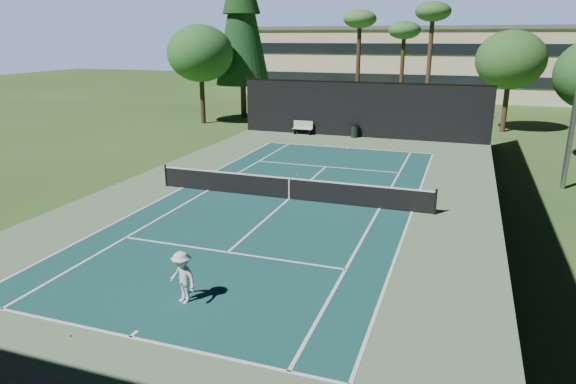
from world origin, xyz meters
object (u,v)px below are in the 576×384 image
(player, at_px, (182,277))
(tennis_ball_c, at_px, (320,180))
(tennis_ball_d, at_px, (238,170))
(park_bench, at_px, (303,127))
(tennis_net, at_px, (289,187))
(trash_bin, at_px, (355,131))
(tennis_ball_a, at_px, (69,336))
(tennis_ball_b, at_px, (297,175))

(player, xyz_separation_m, tennis_ball_c, (0.18, 13.33, -0.72))
(tennis_ball_d, relative_size, park_bench, 0.04)
(tennis_net, relative_size, trash_bin, 13.65)
(tennis_ball_a, xyz_separation_m, tennis_ball_c, (1.95, 15.79, 0.00))
(tennis_ball_b, distance_m, park_bench, 12.10)
(tennis_ball_a, height_order, tennis_ball_b, tennis_ball_b)
(tennis_ball_a, distance_m, tennis_ball_d, 16.64)
(tennis_ball_a, height_order, trash_bin, trash_bin)
(tennis_net, bearing_deg, park_bench, 105.45)
(player, bearing_deg, trash_bin, 112.99)
(tennis_ball_a, height_order, tennis_ball_d, tennis_ball_a)
(trash_bin, bearing_deg, tennis_ball_b, -92.88)
(tennis_ball_c, distance_m, park_bench, 13.19)
(tennis_ball_b, xyz_separation_m, tennis_ball_c, (1.47, -0.65, -0.00))
(tennis_ball_b, xyz_separation_m, tennis_ball_d, (-3.44, -0.06, -0.01))
(tennis_ball_a, distance_m, tennis_ball_c, 15.91)
(tennis_ball_c, distance_m, tennis_ball_d, 4.94)
(tennis_ball_b, bearing_deg, tennis_ball_c, -23.87)
(tennis_net, relative_size, tennis_ball_d, 220.41)
(tennis_net, xyz_separation_m, tennis_ball_a, (-1.43, -12.34, -0.53))
(tennis_ball_a, xyz_separation_m, park_bench, (-2.90, 28.04, 0.52))
(park_bench, bearing_deg, tennis_net, -74.55)
(tennis_ball_b, bearing_deg, tennis_ball_d, -179.01)
(tennis_ball_a, height_order, tennis_ball_c, tennis_ball_c)
(tennis_ball_d, bearing_deg, tennis_ball_a, -79.74)
(tennis_ball_d, height_order, trash_bin, trash_bin)
(player, height_order, park_bench, player)
(tennis_net, distance_m, player, 9.89)
(tennis_ball_a, xyz_separation_m, trash_bin, (1.07, 28.05, 0.45))
(tennis_ball_a, distance_m, trash_bin, 28.07)
(tennis_net, relative_size, player, 8.54)
(tennis_ball_c, height_order, tennis_ball_d, tennis_ball_c)
(trash_bin, bearing_deg, tennis_ball_c, -85.89)
(park_bench, relative_size, trash_bin, 1.59)
(player, bearing_deg, tennis_net, 113.36)
(tennis_ball_b, bearing_deg, player, -84.73)
(tennis_ball_b, relative_size, tennis_ball_d, 1.28)
(tennis_ball_b, height_order, tennis_ball_d, tennis_ball_b)
(tennis_ball_c, bearing_deg, trash_bin, 94.11)
(tennis_ball_b, height_order, trash_bin, trash_bin)
(tennis_ball_c, bearing_deg, tennis_ball_a, -97.03)
(park_bench, bearing_deg, tennis_ball_d, -90.29)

